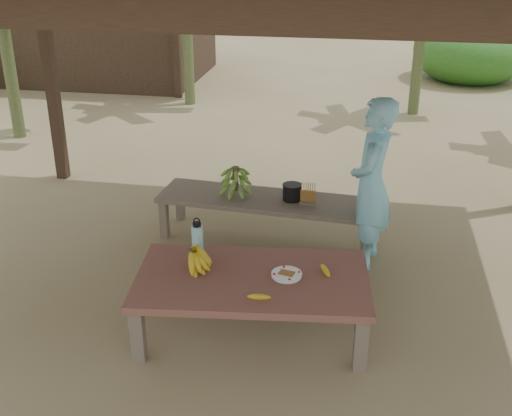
% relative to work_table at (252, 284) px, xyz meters
% --- Properties ---
extents(ground, '(80.00, 80.00, 0.00)m').
position_rel_work_table_xyz_m(ground, '(-0.20, 0.61, -0.43)').
color(ground, olive).
rests_on(ground, ground).
extents(work_table, '(1.90, 1.19, 0.50)m').
position_rel_work_table_xyz_m(work_table, '(0.00, 0.00, 0.00)').
color(work_table, brown).
rests_on(work_table, ground).
extents(bench, '(2.24, 0.77, 0.45)m').
position_rel_work_table_xyz_m(bench, '(-0.16, 1.65, -0.04)').
color(bench, brown).
rests_on(bench, ground).
extents(ripe_banana_bunch, '(0.37, 0.34, 0.19)m').
position_rel_work_table_xyz_m(ripe_banana_bunch, '(-0.50, 0.05, 0.16)').
color(ripe_banana_bunch, yellow).
rests_on(ripe_banana_bunch, work_table).
extents(plate, '(0.24, 0.24, 0.04)m').
position_rel_work_table_xyz_m(plate, '(0.26, 0.04, 0.08)').
color(plate, white).
rests_on(plate, work_table).
extents(loose_banana_front, '(0.18, 0.11, 0.04)m').
position_rel_work_table_xyz_m(loose_banana_front, '(0.11, -0.31, 0.09)').
color(loose_banana_front, yellow).
rests_on(loose_banana_front, work_table).
extents(loose_banana_side, '(0.13, 0.16, 0.04)m').
position_rel_work_table_xyz_m(loose_banana_side, '(0.55, 0.16, 0.09)').
color(loose_banana_side, yellow).
rests_on(loose_banana_side, work_table).
extents(water_flask, '(0.09, 0.09, 0.34)m').
position_rel_work_table_xyz_m(water_flask, '(-0.50, 0.27, 0.21)').
color(water_flask, '#3BAEBA').
rests_on(water_flask, work_table).
extents(green_banana_stalk, '(0.31, 0.31, 0.32)m').
position_rel_work_table_xyz_m(green_banana_stalk, '(-0.48, 1.68, 0.18)').
color(green_banana_stalk, '#598C2D').
rests_on(green_banana_stalk, bench).
extents(cooking_pot, '(0.19, 0.19, 0.16)m').
position_rel_work_table_xyz_m(cooking_pot, '(0.10, 1.66, 0.09)').
color(cooking_pot, black).
rests_on(cooking_pot, bench).
extents(skewer_rack, '(0.19, 0.09, 0.24)m').
position_rel_work_table_xyz_m(skewer_rack, '(0.27, 1.57, 0.14)').
color(skewer_rack, '#A57F47').
rests_on(skewer_rack, bench).
extents(woman, '(0.47, 0.64, 1.62)m').
position_rel_work_table_xyz_m(woman, '(0.87, 1.32, 0.38)').
color(woman, '#79C9E6').
rests_on(woman, ground).
extents(hut, '(4.40, 3.43, 2.85)m').
position_rel_work_table_xyz_m(hut, '(-4.70, 8.61, 0.67)').
color(hut, black).
rests_on(hut, ground).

